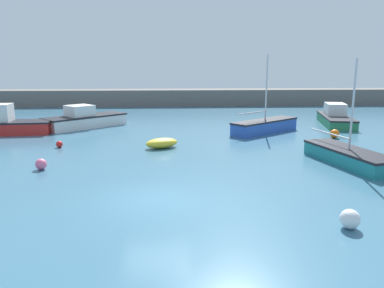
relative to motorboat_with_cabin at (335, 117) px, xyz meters
name	(u,v)px	position (x,y,z in m)	size (l,w,h in m)	color
ground_plane	(156,201)	(-13.99, -16.57, -0.69)	(120.00, 120.00, 0.20)	#38667F
harbor_breakwater	(166,97)	(-13.99, 15.65, 0.37)	(57.20, 3.19, 1.92)	#66605B
motorboat_with_cabin	(335,117)	(0.00, 0.00, 0.00)	(3.44, 6.79, 1.72)	#287A4C
motorboat_grey_hull	(4,124)	(-25.27, -2.75, 0.10)	(6.41, 2.55, 2.12)	red
cabin_cruiser_white	(85,119)	(-20.20, -0.17, 0.03)	(6.19, 5.96, 1.76)	white
sailboat_tall_mast	(265,126)	(-6.66, -3.28, -0.11)	(5.56, 4.77, 5.53)	#2D56B7
sailboat_twin_hulled	(348,156)	(-4.69, -12.17, -0.19)	(2.82, 5.93, 5.11)	teal
fishing_dinghy_green	(162,143)	(-13.99, -8.00, -0.30)	(2.23, 1.80, 0.58)	yellow
mooring_buoy_pink	(41,164)	(-19.51, -12.38, -0.33)	(0.52, 0.52, 0.52)	#EA668C
mooring_buoy_white	(350,219)	(-8.10, -19.46, -0.29)	(0.60, 0.60, 0.60)	white
mooring_buoy_red	(59,144)	(-20.06, -7.56, -0.40)	(0.39, 0.39, 0.39)	red
mooring_buoy_orange	(335,134)	(-2.51, -5.63, -0.30)	(0.59, 0.59, 0.59)	orange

